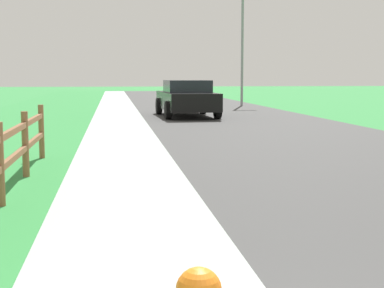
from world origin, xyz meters
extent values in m
plane|color=#328640|center=(0.00, 25.00, 0.00)|extent=(120.00, 120.00, 0.00)
cube|color=#3C3C3C|center=(3.50, 27.00, 0.00)|extent=(7.00, 66.00, 0.01)
cube|color=#A2AEA7|center=(-3.00, 27.00, 0.00)|extent=(6.00, 66.00, 0.01)
cube|color=#328640|center=(-4.50, 27.00, 0.01)|extent=(5.00, 66.00, 0.00)
cube|color=#CB6115|center=(-0.80, 0.57, 0.76)|extent=(0.04, 0.04, 0.04)
cylinder|color=brown|center=(-2.63, 5.56, 0.55)|extent=(0.11, 0.11, 1.09)
cylinder|color=brown|center=(-2.63, 7.74, 0.55)|extent=(0.11, 0.11, 1.09)
cylinder|color=brown|center=(-2.63, 9.92, 0.55)|extent=(0.11, 0.11, 1.09)
cube|color=black|center=(1.81, 21.43, 0.65)|extent=(2.13, 4.84, 0.70)
cube|color=#1E232B|center=(1.82, 21.30, 1.24)|extent=(1.79, 2.12, 0.49)
cylinder|color=black|center=(2.84, 20.00, 0.35)|extent=(0.25, 0.72, 0.71)
cylinder|color=black|center=(0.90, 19.92, 0.35)|extent=(0.25, 0.72, 0.71)
cylinder|color=black|center=(2.72, 22.95, 0.35)|extent=(0.25, 0.72, 0.71)
cylinder|color=black|center=(0.79, 22.87, 0.35)|extent=(0.25, 0.72, 0.71)
cylinder|color=gray|center=(5.89, 29.21, 3.00)|extent=(0.14, 0.14, 6.00)
camera|label=1|loc=(-1.18, -1.96, 1.68)|focal=53.76mm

